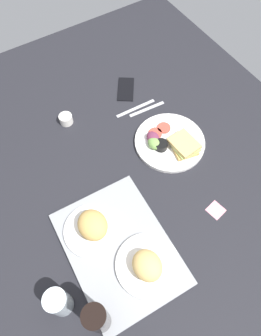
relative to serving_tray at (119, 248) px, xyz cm
name	(u,v)px	position (x,y,z in cm)	size (l,w,h in cm)	color
ground_plane	(140,175)	(21.12, -21.95, -2.30)	(190.00, 150.00, 3.00)	black
serving_tray	(119,248)	(0.00, 0.00, 0.00)	(45.00, 33.00, 1.60)	gray
bread_plate_near	(148,265)	(-10.36, -4.52, 3.73)	(21.28, 21.28, 8.58)	white
bread_plate_far	(92,227)	(9.90, 4.49, 4.31)	(19.26, 19.26, 9.08)	white
plate_with_salad	(170,142)	(26.00, -39.75, 0.90)	(28.77, 28.77, 5.40)	white
drinking_glass	(59,302)	(-5.82, 23.96, 5.95)	(6.88, 6.88, 13.51)	silver
soda_bottle	(98,319)	(-16.28, 16.12, 10.84)	(6.40, 6.40, 23.28)	black
espresso_cup	(66,119)	(59.01, -8.89, 1.20)	(5.60, 5.60, 4.00)	silver
fork	(147,109)	(46.66, -42.16, -0.55)	(17.00, 1.40, 0.50)	#B7B7BC
knife	(136,108)	(49.66, -38.16, -0.55)	(19.00, 1.40, 0.50)	#B7B7BC
cell_phone	(126,89)	(61.75, -40.44, -0.40)	(14.40, 7.20, 0.80)	black
sticky_note	(216,210)	(-6.49, -37.28, -0.74)	(5.60, 5.60, 0.12)	pink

